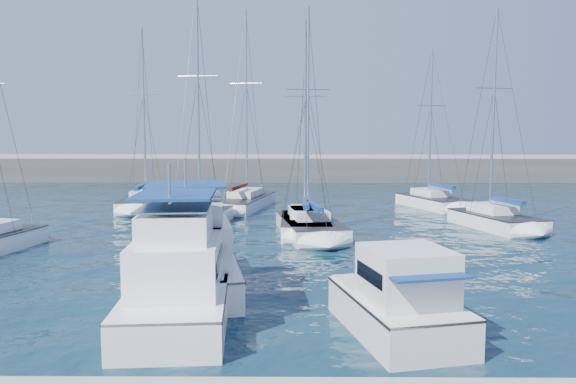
{
  "coord_description": "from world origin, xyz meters",
  "views": [
    {
      "loc": [
        2.08,
        -22.23,
        6.13
      ],
      "look_at": [
        1.84,
        8.19,
        3.0
      ],
      "focal_mm": 35.0,
      "sensor_mm": 36.0,
      "label": 1
    }
  ],
  "objects_px": {
    "motor_yacht_stbd_outer": "(400,305)",
    "sailboat_back_c": "(433,202)",
    "sailboat_back_a": "(144,202)",
    "motor_yacht_port_inner": "(187,261)",
    "sailboat_back_b": "(244,202)",
    "sailboat_mid_d": "(310,226)",
    "motor_yacht_stbd_inner": "(181,283)",
    "sailboat_mid_e": "(495,220)",
    "sailboat_mid_c": "(305,224)",
    "sailboat_mid_b": "(197,219)"
  },
  "relations": [
    {
      "from": "motor_yacht_stbd_inner",
      "to": "sailboat_mid_e",
      "type": "xyz_separation_m",
      "value": [
        17.1,
        18.01,
        -0.6
      ]
    },
    {
      "from": "sailboat_mid_c",
      "to": "sailboat_mid_e",
      "type": "height_order",
      "value": "sailboat_mid_e"
    },
    {
      "from": "motor_yacht_stbd_outer",
      "to": "sailboat_back_c",
      "type": "xyz_separation_m",
      "value": [
        8.55,
        30.16,
        -0.43
      ]
    },
    {
      "from": "sailboat_mid_e",
      "to": "sailboat_back_b",
      "type": "distance_m",
      "value": 19.93
    },
    {
      "from": "motor_yacht_stbd_outer",
      "to": "sailboat_back_a",
      "type": "xyz_separation_m",
      "value": [
        -15.56,
        29.46,
        -0.42
      ]
    },
    {
      "from": "sailboat_mid_e",
      "to": "sailboat_back_a",
      "type": "distance_m",
      "value": 27.37
    },
    {
      "from": "sailboat_mid_d",
      "to": "sailboat_mid_e",
      "type": "height_order",
      "value": "sailboat_mid_e"
    },
    {
      "from": "motor_yacht_port_inner",
      "to": "motor_yacht_stbd_outer",
      "type": "relative_size",
      "value": 1.55
    },
    {
      "from": "sailboat_mid_b",
      "to": "sailboat_mid_e",
      "type": "xyz_separation_m",
      "value": [
        19.68,
        -0.19,
        0.0
      ]
    },
    {
      "from": "sailboat_mid_e",
      "to": "sailboat_back_b",
      "type": "relative_size",
      "value": 0.88
    },
    {
      "from": "motor_yacht_stbd_inner",
      "to": "motor_yacht_stbd_outer",
      "type": "bearing_deg",
      "value": -19.0
    },
    {
      "from": "sailboat_mid_b",
      "to": "sailboat_mid_c",
      "type": "distance_m",
      "value": 7.4
    },
    {
      "from": "sailboat_mid_c",
      "to": "sailboat_back_c",
      "type": "bearing_deg",
      "value": 47.51
    },
    {
      "from": "sailboat_mid_c",
      "to": "sailboat_mid_d",
      "type": "relative_size",
      "value": 0.96
    },
    {
      "from": "sailboat_mid_d",
      "to": "sailboat_back_a",
      "type": "height_order",
      "value": "sailboat_back_a"
    },
    {
      "from": "motor_yacht_stbd_inner",
      "to": "motor_yacht_stbd_outer",
      "type": "relative_size",
      "value": 1.62
    },
    {
      "from": "motor_yacht_stbd_inner",
      "to": "sailboat_back_a",
      "type": "relative_size",
      "value": 0.63
    },
    {
      "from": "motor_yacht_stbd_inner",
      "to": "sailboat_mid_d",
      "type": "bearing_deg",
      "value": 68.21
    },
    {
      "from": "motor_yacht_port_inner",
      "to": "sailboat_back_b",
      "type": "relative_size",
      "value": 0.55
    },
    {
      "from": "motor_yacht_stbd_outer",
      "to": "sailboat_mid_e",
      "type": "xyz_separation_m",
      "value": [
        10.06,
        19.83,
        -0.41
      ]
    },
    {
      "from": "motor_yacht_stbd_outer",
      "to": "sailboat_back_a",
      "type": "bearing_deg",
      "value": 104.65
    },
    {
      "from": "sailboat_back_a",
      "to": "sailboat_back_c",
      "type": "distance_m",
      "value": 24.12
    },
    {
      "from": "sailboat_mid_e",
      "to": "motor_yacht_port_inner",
      "type": "bearing_deg",
      "value": -155.97
    },
    {
      "from": "sailboat_mid_e",
      "to": "motor_yacht_stbd_inner",
      "type": "bearing_deg",
      "value": -149.38
    },
    {
      "from": "sailboat_back_a",
      "to": "sailboat_mid_d",
      "type": "bearing_deg",
      "value": -46.78
    },
    {
      "from": "sailboat_mid_d",
      "to": "sailboat_back_b",
      "type": "relative_size",
      "value": 0.85
    },
    {
      "from": "motor_yacht_stbd_inner",
      "to": "sailboat_back_c",
      "type": "height_order",
      "value": "sailboat_back_c"
    },
    {
      "from": "motor_yacht_port_inner",
      "to": "sailboat_mid_d",
      "type": "relative_size",
      "value": 0.65
    },
    {
      "from": "sailboat_mid_c",
      "to": "sailboat_back_a",
      "type": "xyz_separation_m",
      "value": [
        -13.1,
        11.3,
        0.0
      ]
    },
    {
      "from": "motor_yacht_stbd_inner",
      "to": "sailboat_back_a",
      "type": "distance_m",
      "value": 28.93
    },
    {
      "from": "motor_yacht_port_inner",
      "to": "sailboat_mid_b",
      "type": "bearing_deg",
      "value": 87.32
    },
    {
      "from": "sailboat_back_b",
      "to": "sailboat_back_c",
      "type": "height_order",
      "value": "sailboat_back_b"
    },
    {
      "from": "motor_yacht_stbd_inner",
      "to": "sailboat_mid_b",
      "type": "bearing_deg",
      "value": 93.57
    },
    {
      "from": "motor_yacht_stbd_outer",
      "to": "sailboat_back_b",
      "type": "height_order",
      "value": "sailboat_back_b"
    },
    {
      "from": "motor_yacht_stbd_inner",
      "to": "sailboat_mid_c",
      "type": "relative_size",
      "value": 0.7
    },
    {
      "from": "motor_yacht_port_inner",
      "to": "motor_yacht_stbd_inner",
      "type": "relative_size",
      "value": 0.96
    },
    {
      "from": "sailboat_mid_c",
      "to": "sailboat_mid_e",
      "type": "relative_size",
      "value": 0.93
    },
    {
      "from": "sailboat_mid_b",
      "to": "sailboat_mid_e",
      "type": "relative_size",
      "value": 1.09
    },
    {
      "from": "sailboat_back_b",
      "to": "motor_yacht_stbd_inner",
      "type": "bearing_deg",
      "value": -78.39
    },
    {
      "from": "sailboat_mid_c",
      "to": "sailboat_back_c",
      "type": "distance_m",
      "value": 16.28
    },
    {
      "from": "motor_yacht_stbd_outer",
      "to": "sailboat_mid_c",
      "type": "distance_m",
      "value": 18.33
    },
    {
      "from": "motor_yacht_stbd_outer",
      "to": "sailboat_back_c",
      "type": "distance_m",
      "value": 31.35
    },
    {
      "from": "motor_yacht_stbd_outer",
      "to": "sailboat_mid_e",
      "type": "distance_m",
      "value": 22.24
    },
    {
      "from": "motor_yacht_port_inner",
      "to": "sailboat_back_c",
      "type": "xyz_separation_m",
      "value": [
        16.01,
        24.98,
        -0.62
      ]
    },
    {
      "from": "motor_yacht_port_inner",
      "to": "sailboat_back_a",
      "type": "distance_m",
      "value": 25.6
    },
    {
      "from": "sailboat_back_c",
      "to": "sailboat_back_a",
      "type": "bearing_deg",
      "value": 162.61
    },
    {
      "from": "sailboat_mid_b",
      "to": "sailboat_mid_d",
      "type": "height_order",
      "value": "sailboat_mid_b"
    },
    {
      "from": "motor_yacht_stbd_inner",
      "to": "sailboat_back_c",
      "type": "relative_size",
      "value": 0.7
    },
    {
      "from": "motor_yacht_port_inner",
      "to": "sailboat_back_b",
      "type": "distance_m",
      "value": 24.46
    },
    {
      "from": "motor_yacht_stbd_outer",
      "to": "sailboat_back_a",
      "type": "distance_m",
      "value": 33.32
    }
  ]
}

